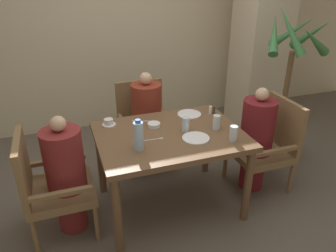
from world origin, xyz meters
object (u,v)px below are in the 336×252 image
(chair_far_side, at_px, (144,122))
(diner_in_far_chair, at_px, (147,120))
(water_bottle, at_px, (139,136))
(teacup_with_saucer, at_px, (109,122))
(plate_main_right, at_px, (189,114))
(glass_tall_far, at_px, (217,122))
(diner_in_right_chair, at_px, (256,139))
(chair_left_side, at_px, (48,184))
(chair_right_side, at_px, (268,143))
(glass_tall_near, at_px, (234,133))
(potted_palm, at_px, (282,114))
(diner_in_left_chair, at_px, (66,174))
(glass_tall_mid, at_px, (186,124))
(plate_main_left, at_px, (196,138))
(bowl_small, at_px, (154,125))

(chair_far_side, height_order, diner_in_far_chair, diner_in_far_chair)
(diner_in_far_chair, height_order, water_bottle, diner_in_far_chair)
(teacup_with_saucer, relative_size, water_bottle, 0.48)
(plate_main_right, distance_m, glass_tall_far, 0.39)
(diner_in_right_chair, xyz_separation_m, teacup_with_saucer, (-1.37, 0.35, 0.24))
(glass_tall_far, bearing_deg, chair_left_side, 177.84)
(diner_in_far_chair, xyz_separation_m, glass_tall_far, (0.42, -0.80, 0.27))
(chair_right_side, relative_size, teacup_with_saucer, 7.45)
(water_bottle, height_order, glass_tall_near, water_bottle)
(potted_palm, bearing_deg, diner_in_left_chair, -169.64)
(diner_in_left_chair, xyz_separation_m, diner_in_right_chair, (1.80, 0.00, 0.01))
(diner_in_left_chair, bearing_deg, glass_tall_far, -2.41)
(diner_in_left_chair, distance_m, diner_in_far_chair, 1.17)
(diner_in_left_chair, bearing_deg, potted_palm, 10.36)
(glass_tall_mid, bearing_deg, potted_palm, 17.75)
(chair_right_side, xyz_separation_m, water_bottle, (-1.37, -0.18, 0.41))
(diner_in_right_chair, relative_size, glass_tall_far, 8.24)
(diner_in_right_chair, distance_m, plate_main_left, 0.78)
(chair_left_side, height_order, plate_main_left, chair_left_side)
(bowl_small, bearing_deg, diner_in_left_chair, -167.91)
(diner_in_right_chair, relative_size, glass_tall_mid, 8.24)
(plate_main_left, distance_m, water_bottle, 0.51)
(diner_in_right_chair, xyz_separation_m, potted_palm, (0.64, 0.45, -0.01))
(chair_far_side, xyz_separation_m, teacup_with_saucer, (-0.47, -0.55, 0.31))
(potted_palm, xyz_separation_m, teacup_with_saucer, (-2.01, -0.10, 0.25))
(plate_main_left, distance_m, plate_main_right, 0.50)
(potted_palm, relative_size, glass_tall_far, 13.29)
(chair_left_side, distance_m, plate_main_right, 1.43)
(chair_right_side, distance_m, potted_palm, 0.67)
(diner_in_far_chair, relative_size, plate_main_right, 4.76)
(glass_tall_near, bearing_deg, chair_left_side, 168.98)
(diner_in_right_chair, bearing_deg, bowl_small, 170.08)
(diner_in_far_chair, distance_m, glass_tall_far, 0.94)
(plate_main_left, distance_m, teacup_with_saucer, 0.82)
(diner_in_far_chair, height_order, teacup_with_saucer, diner_in_far_chair)
(chair_right_side, relative_size, glass_tall_mid, 7.04)
(chair_right_side, xyz_separation_m, diner_in_right_chair, (-0.15, 0.00, 0.07))
(diner_in_left_chair, relative_size, diner_in_right_chair, 0.99)
(glass_tall_far, bearing_deg, chair_right_side, 5.04)
(diner_in_far_chair, distance_m, glass_tall_mid, 0.81)
(diner_in_left_chair, distance_m, glass_tall_mid, 1.09)
(plate_main_right, relative_size, teacup_with_saucer, 1.87)
(diner_in_far_chair, distance_m, teacup_with_saucer, 0.66)
(plate_main_left, bearing_deg, chair_left_side, 172.34)
(plate_main_right, bearing_deg, chair_left_side, -167.11)
(diner_in_left_chair, height_order, glass_tall_far, diner_in_left_chair)
(diner_in_left_chair, relative_size, water_bottle, 4.12)
(diner_in_far_chair, height_order, chair_right_side, diner_in_far_chair)
(diner_in_far_chair, xyz_separation_m, plate_main_right, (0.31, -0.43, 0.21))
(diner_in_right_chair, distance_m, glass_tall_mid, 0.81)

